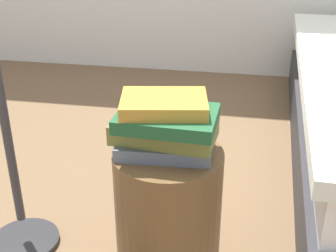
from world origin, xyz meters
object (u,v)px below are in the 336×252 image
(side_table, at_px, (168,214))
(book_slate, at_px, (165,146))
(book_olive, at_px, (164,130))
(book_forest, at_px, (166,118))
(book_ochre, at_px, (164,104))

(side_table, distance_m, book_slate, 0.24)
(side_table, height_order, book_slate, book_slate)
(book_olive, distance_m, book_forest, 0.05)
(book_forest, bearing_deg, book_ochre, 130.52)
(book_slate, relative_size, book_olive, 0.93)
(book_olive, height_order, book_forest, book_forest)
(book_olive, bearing_deg, book_ochre, -83.22)
(book_slate, xyz_separation_m, book_ochre, (-0.00, -0.00, 0.13))
(side_table, relative_size, book_ochre, 1.85)
(book_olive, bearing_deg, book_slate, -63.86)
(book_ochre, bearing_deg, side_table, -6.73)
(side_table, xyz_separation_m, book_slate, (-0.01, 0.00, 0.24))
(book_olive, distance_m, book_ochre, 0.09)
(book_slate, xyz_separation_m, book_forest, (0.01, -0.01, 0.10))
(side_table, distance_m, book_ochre, 0.38)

